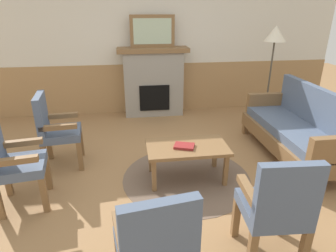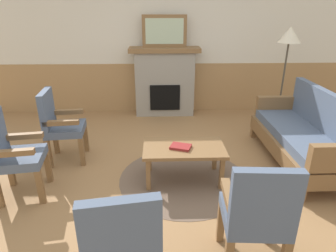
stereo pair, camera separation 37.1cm
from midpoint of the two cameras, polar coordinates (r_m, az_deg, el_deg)
The scene contains 13 objects.
ground_plane at distance 3.66m, azimuth 3.13°, elevation -10.17°, with size 14.00×14.00×0.00m, color #997047.
wall_back at distance 5.71m, azimuth 1.20°, elevation 15.81°, with size 7.20×0.14×2.70m.
fireplace at distance 5.58m, azimuth 1.27°, elevation 8.79°, with size 1.30×0.44×1.28m.
framed_picture at distance 5.44m, azimuth 1.36°, elevation 18.12°, with size 0.80×0.04×0.56m.
couch at distance 4.27m, azimuth 27.19°, elevation -1.76°, with size 0.70×1.80×0.98m.
coffee_table at distance 3.46m, azimuth 6.23°, elevation -4.92°, with size 0.96×0.56×0.44m.
round_rug at distance 3.65m, azimuth 5.98°, elevation -10.25°, with size 1.57×1.57×0.01m, color brown.
book_on_table at distance 3.40m, azimuth 5.64°, elevation -4.15°, with size 0.23×0.17×0.03m, color maroon.
armchair_near_fireplace at distance 4.03m, azimuth -18.17°, elevation 0.51°, with size 0.53×0.53×0.98m.
armchair_by_window_left at distance 3.43m, azimuth -25.75°, elevation -4.60°, with size 0.55×0.55×0.98m.
armchair_front_left at distance 2.03m, azimuth -3.40°, elevation -22.40°, with size 0.55×0.55×0.98m.
armchair_front_center at distance 2.42m, azimuth 21.56°, elevation -15.64°, with size 0.51×0.51×0.98m.
floor_lamp_by_couch at distance 5.27m, azimuth 24.63°, elevation 14.86°, with size 0.36×0.36×1.68m.
Camera 2 is at (-0.11, -3.08, 1.97)m, focal length 31.02 mm.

